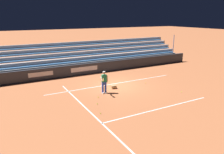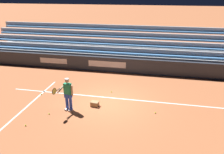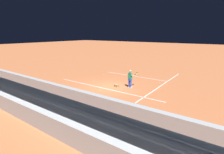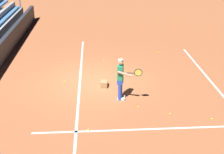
{
  "view_description": "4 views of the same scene",
  "coord_description": "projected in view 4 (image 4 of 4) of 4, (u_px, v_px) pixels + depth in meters",
  "views": [
    {
      "loc": [
        8.82,
        15.31,
        5.72
      ],
      "look_at": [
        1.48,
        1.83,
        1.39
      ],
      "focal_mm": 35.0,
      "sensor_mm": 36.0,
      "label": 1
    },
    {
      "loc": [
        -2.24,
        10.28,
        5.69
      ],
      "look_at": [
        -0.16,
        -0.04,
        1.46
      ],
      "focal_mm": 35.0,
      "sensor_mm": 36.0,
      "label": 2
    },
    {
      "loc": [
        9.87,
        -13.15,
        5.22
      ],
      "look_at": [
        0.11,
        0.56,
        0.94
      ],
      "focal_mm": 28.0,
      "sensor_mm": 36.0,
      "label": 3
    },
    {
      "loc": [
        13.07,
        0.16,
        5.99
      ],
      "look_at": [
        1.36,
        0.89,
        0.77
      ],
      "focal_mm": 50.0,
      "sensor_mm": 36.0,
      "label": 4
    }
  ],
  "objects": [
    {
      "name": "tennis_ball_midcourt",
      "position": [
        138.0,
        107.0,
        12.05
      ],
      "size": [
        0.07,
        0.07,
        0.07
      ],
      "primitive_type": "sphere",
      "color": "#CCE533",
      "rests_on": "ground"
    },
    {
      "name": "court_baseline_white",
      "position": [
        80.0,
        81.0,
        14.31
      ],
      "size": [
        12.0,
        0.1,
        0.01
      ],
      "primitive_type": "cube",
      "color": "white",
      "rests_on": "ground"
    },
    {
      "name": "tennis_ball_stray_back",
      "position": [
        64.0,
        82.0,
        14.16
      ],
      "size": [
        0.07,
        0.07,
        0.07
      ],
      "primitive_type": "sphere",
      "color": "#CCE533",
      "rests_on": "ground"
    },
    {
      "name": "tennis_ball_on_baseline",
      "position": [
        212.0,
        119.0,
        11.25
      ],
      "size": [
        0.07,
        0.07,
        0.07
      ],
      "primitive_type": "sphere",
      "color": "#CCE533",
      "rests_on": "ground"
    },
    {
      "name": "tennis_ball_near_player",
      "position": [
        159.0,
        53.0,
        17.77
      ],
      "size": [
        0.07,
        0.07,
        0.07
      ],
      "primitive_type": "sphere",
      "color": "#CCE533",
      "rests_on": "ground"
    },
    {
      "name": "court_sideline_white",
      "position": [
        206.0,
        127.0,
        10.82
      ],
      "size": [
        0.1,
        12.0,
        0.01
      ],
      "primitive_type": "cube",
      "color": "white",
      "rests_on": "ground"
    },
    {
      "name": "tennis_ball_far_right",
      "position": [
        104.0,
        61.0,
        16.64
      ],
      "size": [
        0.07,
        0.07,
        0.07
      ],
      "primitive_type": "sphere",
      "color": "#CCE533",
      "rests_on": "ground"
    },
    {
      "name": "tennis_ball_far_left",
      "position": [
        88.0,
        130.0,
        10.62
      ],
      "size": [
        0.07,
        0.07,
        0.07
      ],
      "primitive_type": "sphere",
      "color": "#CCE533",
      "rests_on": "ground"
    },
    {
      "name": "court_service_line_white",
      "position": [
        208.0,
        78.0,
        14.66
      ],
      "size": [
        8.22,
        0.1,
        0.01
      ],
      "primitive_type": "cube",
      "color": "white",
      "rests_on": "ground"
    },
    {
      "name": "tennis_player",
      "position": [
        121.0,
        79.0,
        12.39
      ],
      "size": [
        0.72,
        0.96,
        1.71
      ],
      "color": "blue",
      "rests_on": "ground"
    },
    {
      "name": "tennis_ball_by_box",
      "position": [
        170.0,
        114.0,
        11.58
      ],
      "size": [
        0.07,
        0.07,
        0.07
      ],
      "primitive_type": "sphere",
      "color": "#CCE533",
      "rests_on": "ground"
    },
    {
      "name": "ground_plane",
      "position": [
        91.0,
        81.0,
        14.34
      ],
      "size": [
        160.0,
        160.0,
        0.0
      ],
      "primitive_type": "plane",
      "color": "#B7663D"
    },
    {
      "name": "ball_box_cardboard",
      "position": [
        104.0,
        84.0,
        13.74
      ],
      "size": [
        0.43,
        0.35,
        0.26
      ],
      "primitive_type": "cube",
      "rotation": [
        0.0,
        0.0,
        -0.12
      ],
      "color": "#A87F51",
      "rests_on": "ground"
    }
  ]
}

